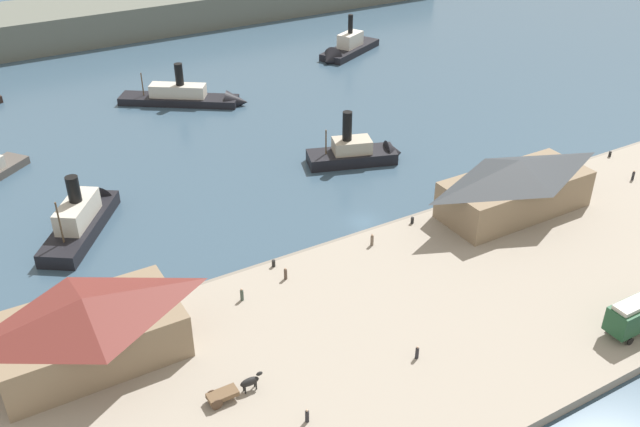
# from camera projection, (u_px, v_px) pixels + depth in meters

# --- Properties ---
(ground_plane) EXTENTS (320.00, 320.00, 0.00)m
(ground_plane) POSITION_uv_depth(u_px,v_px,m) (363.00, 222.00, 98.90)
(ground_plane) COLOR #385166
(quay_promenade) EXTENTS (110.00, 36.00, 1.20)m
(quay_promenade) POSITION_uv_depth(u_px,v_px,m) (465.00, 302.00, 82.29)
(quay_promenade) COLOR #9E9384
(quay_promenade) RESTS_ON ground
(seawall_edge) EXTENTS (110.00, 0.80, 1.00)m
(seawall_edge) POSITION_uv_depth(u_px,v_px,m) (377.00, 230.00, 95.98)
(seawall_edge) COLOR gray
(seawall_edge) RESTS_ON ground
(ferry_shed_west_terminal) EXTENTS (18.81, 11.27, 7.58)m
(ferry_shed_west_terminal) POSITION_uv_depth(u_px,v_px,m) (88.00, 328.00, 71.48)
(ferry_shed_west_terminal) COLOR #847056
(ferry_shed_west_terminal) RESTS_ON quay_promenade
(ferry_shed_east_terminal) EXTENTS (21.92, 9.38, 8.02)m
(ferry_shed_east_terminal) POSITION_uv_depth(u_px,v_px,m) (516.00, 186.00, 97.09)
(ferry_shed_east_terminal) COLOR #847056
(ferry_shed_east_terminal) RESTS_ON quay_promenade
(horse_cart) EXTENTS (5.84, 1.56, 1.87)m
(horse_cart) POSITION_uv_depth(u_px,v_px,m) (232.00, 390.00, 67.96)
(horse_cart) COLOR brown
(horse_cart) RESTS_ON quay_promenade
(pedestrian_walking_east) EXTENTS (0.42, 0.42, 1.71)m
(pedestrian_walking_east) POSITION_uv_depth(u_px,v_px,m) (372.00, 240.00, 91.18)
(pedestrian_walking_east) COLOR #6B5B4C
(pedestrian_walking_east) RESTS_ON quay_promenade
(pedestrian_near_east_shed) EXTENTS (0.41, 0.41, 1.64)m
(pedestrian_near_east_shed) POSITION_uv_depth(u_px,v_px,m) (286.00, 274.00, 84.79)
(pedestrian_near_east_shed) COLOR #4C3D33
(pedestrian_near_east_shed) RESTS_ON quay_promenade
(pedestrian_by_tram) EXTENTS (0.41, 0.41, 1.65)m
(pedestrian_by_tram) POSITION_uv_depth(u_px,v_px,m) (242.00, 295.00, 81.22)
(pedestrian_by_tram) COLOR #3D4C42
(pedestrian_by_tram) RESTS_ON quay_promenade
(pedestrian_walking_west) EXTENTS (0.40, 0.40, 1.61)m
(pedestrian_walking_west) POSITION_uv_depth(u_px,v_px,m) (633.00, 176.00, 106.75)
(pedestrian_walking_west) COLOR #232328
(pedestrian_walking_west) RESTS_ON quay_promenade
(pedestrian_near_cart) EXTENTS (0.39, 0.39, 1.57)m
(pedestrian_near_cart) POSITION_uv_depth(u_px,v_px,m) (417.00, 353.00, 72.83)
(pedestrian_near_cart) COLOR #232328
(pedestrian_near_cart) RESTS_ON quay_promenade
(pedestrian_standing_center) EXTENTS (0.39, 0.39, 1.56)m
(pedestrian_standing_center) POSITION_uv_depth(u_px,v_px,m) (307.00, 416.00, 65.40)
(pedestrian_standing_center) COLOR #232328
(pedestrian_standing_center) RESTS_ON quay_promenade
(mooring_post_west) EXTENTS (0.44, 0.44, 0.90)m
(mooring_post_west) POSITION_uv_depth(u_px,v_px,m) (610.00, 154.00, 113.84)
(mooring_post_west) COLOR black
(mooring_post_west) RESTS_ON quay_promenade
(mooring_post_east) EXTENTS (0.44, 0.44, 0.90)m
(mooring_post_east) POSITION_uv_depth(u_px,v_px,m) (412.00, 220.00, 96.06)
(mooring_post_east) COLOR black
(mooring_post_east) RESTS_ON quay_promenade
(mooring_post_center_east) EXTENTS (0.44, 0.44, 0.90)m
(mooring_post_center_east) POSITION_uv_depth(u_px,v_px,m) (274.00, 263.00, 87.21)
(mooring_post_center_east) COLOR black
(mooring_post_center_east) RESTS_ON quay_promenade
(ferry_moored_east) EXTENTS (19.74, 13.43, 10.80)m
(ferry_moored_east) POSITION_uv_depth(u_px,v_px,m) (345.00, 50.00, 161.37)
(ferry_moored_east) COLOR black
(ferry_moored_east) RESTS_ON ground
(ferry_moored_west) EXTENTS (23.22, 18.21, 9.51)m
(ferry_moored_west) POSITION_uv_depth(u_px,v_px,m) (192.00, 97.00, 136.06)
(ferry_moored_west) COLOR black
(ferry_moored_west) RESTS_ON ground
(ferry_mid_harbor) EXTENTS (16.40, 9.58, 10.27)m
(ferry_mid_harbor) POSITION_uv_depth(u_px,v_px,m) (360.00, 153.00, 114.31)
(ferry_mid_harbor) COLOR black
(ferry_mid_harbor) RESTS_ON ground
(ferry_approaching_east) EXTENTS (14.97, 18.53, 9.97)m
(ferry_approaching_east) POSITION_uv_depth(u_px,v_px,m) (84.00, 215.00, 96.84)
(ferry_approaching_east) COLOR black
(ferry_approaching_east) RESTS_ON ground
(far_headland) EXTENTS (180.00, 24.00, 8.00)m
(far_headland) POSITION_uv_depth(u_px,v_px,m) (128.00, 14.00, 178.40)
(far_headland) COLOR #60665B
(far_headland) RESTS_ON ground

